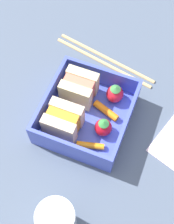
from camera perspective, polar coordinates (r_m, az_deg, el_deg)
The scene contains 11 objects.
ground_plane at distance 56.51cm, azimuth 0.00°, elevation -1.76°, with size 120.00×120.00×2.00cm, color #4A576B.
bento_tray at distance 55.08cm, azimuth 0.00°, elevation -1.03°, with size 15.61×14.42×1.20cm, color #4353C3.
bento_rim at distance 52.63cm, azimuth 0.00°, elevation 0.34°, with size 15.61×14.42×4.32cm.
sandwich_left at distance 51.53cm, azimuth -4.35°, elevation -1.64°, with size 5.09×5.68×4.88cm.
sandwich_center_left at distance 54.56cm, azimuth -1.45°, elevation 4.41°, with size 5.09×5.68×4.88cm.
carrot_stick_left at distance 51.67cm, azimuth 0.61°, elevation -6.14°, with size 1.06×1.06×4.58cm, color orange.
strawberry_left at distance 51.90cm, azimuth 2.99°, elevation -2.78°, with size 2.95×2.95×3.55cm.
carrot_stick_far_left at distance 54.44cm, azimuth 3.50°, elevation 0.24°, with size 1.23×1.23×4.92cm, color orange.
strawberry_far_left at distance 55.07cm, azimuth 5.12°, elevation 3.39°, with size 3.09×3.09×3.69cm.
chopstick_pair at distance 62.40cm, azimuth 3.24°, elevation 9.61°, with size 6.34×21.43×0.70cm.
drinking_glass at distance 45.46cm, azimuth -5.37°, elevation -19.46°, with size 5.11×5.11×9.77cm, color white.
Camera 1 is at (-23.27, -9.18, 49.67)cm, focal length 50.00 mm.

